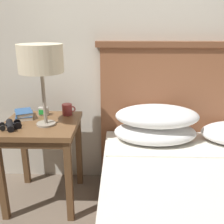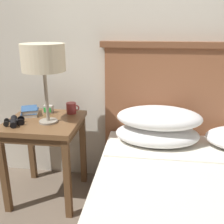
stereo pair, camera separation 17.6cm
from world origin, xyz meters
name	(u,v)px [view 1 (the left image)]	position (x,y,z in m)	size (l,w,h in m)	color
wall_back	(121,24)	(0.00, 1.07, 1.30)	(8.00, 0.06, 2.60)	beige
nightstand	(41,135)	(-0.56, 0.70, 0.54)	(0.53, 0.52, 0.64)	brown
bed	(217,210)	(0.56, 0.24, 0.29)	(1.51, 1.79, 1.18)	brown
table_lamp	(41,60)	(-0.51, 0.66, 1.08)	(0.29, 0.29, 0.54)	gray
book_on_nightstand	(24,116)	(-0.71, 0.80, 0.65)	(0.17, 0.21, 0.03)	silver
book_stacked_on_top	(23,113)	(-0.71, 0.80, 0.68)	(0.17, 0.19, 0.03)	silver
binoculars_pair	(10,125)	(-0.73, 0.58, 0.66)	(0.16, 0.16, 0.05)	black
coffee_mug	(67,109)	(-0.40, 0.87, 0.68)	(0.10, 0.08, 0.08)	#993333
alarm_clock	(43,111)	(-0.58, 0.86, 0.67)	(0.07, 0.05, 0.06)	#B7B2A8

